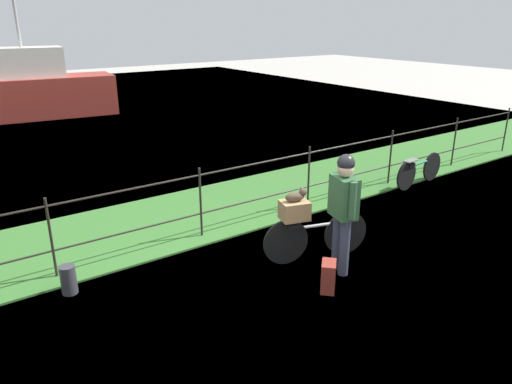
% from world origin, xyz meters
% --- Properties ---
extents(ground_plane, '(60.00, 60.00, 0.00)m').
position_xyz_m(ground_plane, '(0.00, 0.00, 0.00)').
color(ground_plane, '#B2ADA3').
extents(grass_strip, '(27.00, 2.40, 0.03)m').
position_xyz_m(grass_strip, '(0.00, 2.92, 0.01)').
color(grass_strip, '#38702D').
rests_on(grass_strip, ground).
extents(harbor_water, '(30.00, 30.00, 0.00)m').
position_xyz_m(harbor_water, '(0.00, 11.35, 0.00)').
color(harbor_water, '#426684').
rests_on(harbor_water, ground).
extents(iron_fence, '(18.04, 0.04, 1.16)m').
position_xyz_m(iron_fence, '(-0.00, 2.04, 0.68)').
color(iron_fence, '#28231E').
rests_on(iron_fence, ground).
extents(bicycle_main, '(1.57, 0.50, 0.67)m').
position_xyz_m(bicycle_main, '(0.98, 0.43, 0.35)').
color(bicycle_main, black).
rests_on(bicycle_main, ground).
extents(wooden_crate, '(0.45, 0.39, 0.27)m').
position_xyz_m(wooden_crate, '(0.65, 0.53, 0.80)').
color(wooden_crate, '#A87F51').
rests_on(wooden_crate, bicycle_main).
extents(terrier_dog, '(0.32, 0.21, 0.18)m').
position_xyz_m(terrier_dog, '(0.68, 0.52, 1.01)').
color(terrier_dog, '#4C3D2D').
rests_on(terrier_dog, wooden_crate).
extents(cyclist_person, '(0.36, 0.52, 1.68)m').
position_xyz_m(cyclist_person, '(1.01, -0.05, 1.00)').
color(cyclist_person, '#383D51').
rests_on(cyclist_person, ground).
extents(backpack_on_paving, '(0.33, 0.32, 0.40)m').
position_xyz_m(backpack_on_paving, '(0.53, -0.33, 0.20)').
color(backpack_on_paving, maroon).
rests_on(backpack_on_paving, ground).
extents(mooring_bollard, '(0.20, 0.20, 0.38)m').
position_xyz_m(mooring_bollard, '(-2.21, 1.54, 0.19)').
color(mooring_bollard, '#38383D').
rests_on(mooring_bollard, ground).
extents(bicycle_parked, '(1.58, 0.23, 0.62)m').
position_xyz_m(bicycle_parked, '(4.96, 1.63, 0.33)').
color(bicycle_parked, black).
rests_on(bicycle_parked, ground).
extents(moored_boat_near, '(5.88, 2.33, 3.98)m').
position_xyz_m(moored_boat_near, '(-0.04, 14.15, 0.91)').
color(moored_boat_near, '#9E3328').
rests_on(moored_boat_near, ground).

